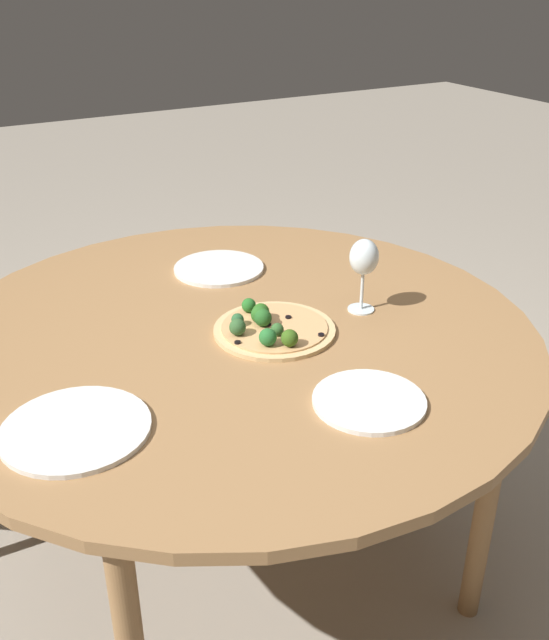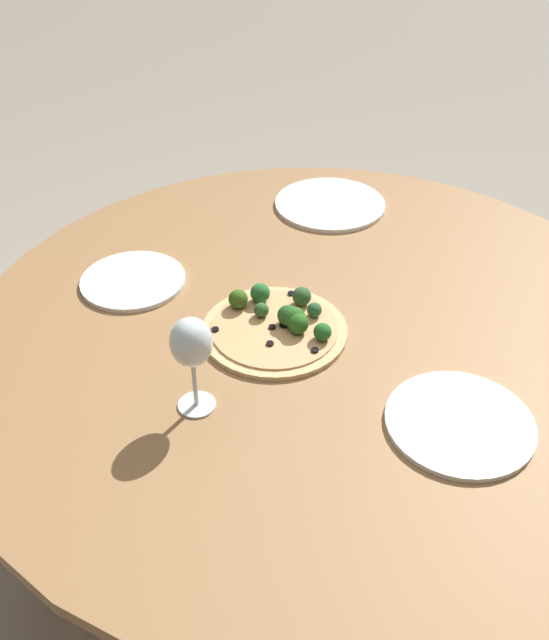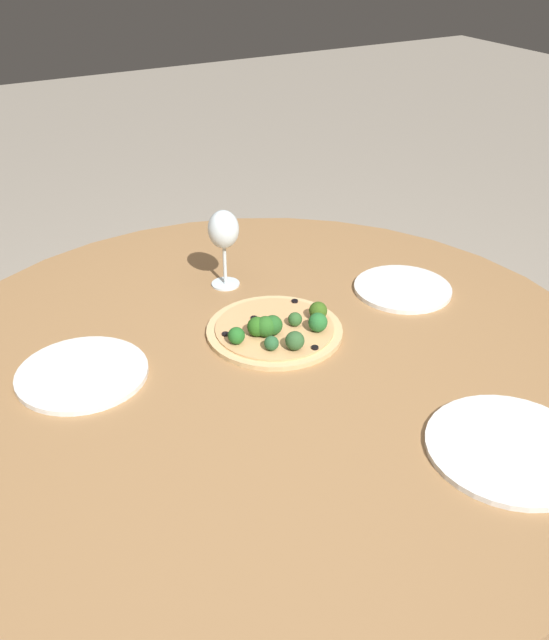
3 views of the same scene
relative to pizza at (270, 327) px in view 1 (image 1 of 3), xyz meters
The scene contains 7 objects.
ground_plane 0.74m from the pizza, 134.70° to the right, with size 12.00×12.00×0.00m, color gray.
dining_table 0.11m from the pizza, 134.70° to the right, with size 1.37×1.37×0.72m.
pizza is the anchor object (origin of this frame).
wine_glass 0.27m from the pizza, 88.69° to the left, with size 0.07×0.07×0.18m.
plate_near 0.34m from the pizza, ahead, with size 0.22×0.22×0.01m.
plate_far 0.51m from the pizza, 72.08° to the right, with size 0.27×0.27×0.01m.
plate_side 0.38m from the pizza, behind, with size 0.24×0.24×0.01m.
Camera 1 is at (1.29, -0.62, 1.48)m, focal length 40.00 mm.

